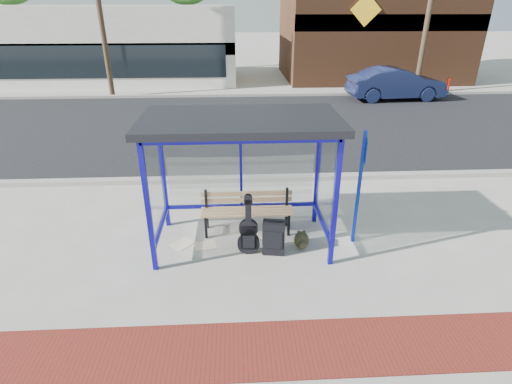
{
  "coord_description": "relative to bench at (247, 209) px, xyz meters",
  "views": [
    {
      "loc": [
        -0.09,
        -6.42,
        4.1
      ],
      "look_at": [
        0.26,
        0.2,
        0.96
      ],
      "focal_mm": 28.0,
      "sensor_mm": 36.0,
      "label": 1
    }
  ],
  "objects": [
    {
      "name": "bus_shelter",
      "position": [
        -0.1,
        -0.39,
        1.59
      ],
      "size": [
        3.3,
        1.8,
        2.42
      ],
      "color": "#120D97",
      "rests_on": "ground"
    },
    {
      "name": "sign_post",
      "position": [
        2.0,
        -0.52,
        0.75
      ],
      "size": [
        0.12,
        0.27,
        2.18
      ],
      "rotation": [
        0.0,
        0.0,
        -0.26
      ],
      "color": "navy",
      "rests_on": "ground"
    },
    {
      "name": "backpack",
      "position": [
        0.98,
        -0.7,
        -0.32
      ],
      "size": [
        0.28,
        0.26,
        0.33
      ],
      "rotation": [
        0.0,
        0.0,
        0.02
      ],
      "color": "#2A2917",
      "rests_on": "ground"
    },
    {
      "name": "utility_pole_west",
      "position": [
        -6.1,
        12.94,
        3.63
      ],
      "size": [
        1.6,
        0.24,
        8.0
      ],
      "color": "#4C3826",
      "rests_on": "ground"
    },
    {
      "name": "far_sidewalk",
      "position": [
        -0.1,
        14.54,
        -0.47
      ],
      "size": [
        60.0,
        4.0,
        0.01
      ],
      "primitive_type": "cube",
      "color": "#B2ADA0",
      "rests_on": "ground"
    },
    {
      "name": "guitar_bag",
      "position": [
        0.0,
        -0.81,
        -0.08
      ],
      "size": [
        0.4,
        0.12,
        1.1
      ],
      "rotation": [
        0.0,
        0.0,
        0.01
      ],
      "color": "black",
      "rests_on": "ground"
    },
    {
      "name": "curb_far",
      "position": [
        -0.1,
        12.64,
        -0.42
      ],
      "size": [
        60.0,
        0.25,
        0.12
      ],
      "primitive_type": "cube",
      "color": "gray",
      "rests_on": "ground"
    },
    {
      "name": "parked_car",
      "position": [
        7.29,
        11.57,
        0.25
      ],
      "size": [
        4.49,
        1.79,
        1.45
      ],
      "primitive_type": "imported",
      "rotation": [
        0.0,
        0.0,
        1.63
      ],
      "color": "#1B244C",
      "rests_on": "ground"
    },
    {
      "name": "brick_paver_strip",
      "position": [
        -0.1,
        -3.06,
        -0.47
      ],
      "size": [
        60.0,
        1.0,
        0.01
      ],
      "primitive_type": "cube",
      "color": "maroon",
      "rests_on": "ground"
    },
    {
      "name": "curb_near",
      "position": [
        -0.1,
        2.44,
        -0.42
      ],
      "size": [
        60.0,
        0.25,
        0.12
      ],
      "primitive_type": "cube",
      "color": "gray",
      "rests_on": "ground"
    },
    {
      "name": "utility_pole_east",
      "position": [
        8.9,
        12.94,
        3.63
      ],
      "size": [
        1.6,
        0.24,
        8.0
      ],
      "color": "#4C3826",
      "rests_on": "ground"
    },
    {
      "name": "street_asphalt",
      "position": [
        -0.1,
        7.54,
        -0.48
      ],
      "size": [
        60.0,
        10.0,
        0.0
      ],
      "primitive_type": "cube",
      "color": "black",
      "rests_on": "ground"
    },
    {
      "name": "newspaper_c",
      "position": [
        0.1,
        -0.33,
        -0.47
      ],
      "size": [
        0.47,
        0.45,
        0.01
      ],
      "primitive_type": "cube",
      "rotation": [
        0.0,
        0.0,
        0.65
      ],
      "color": "white",
      "rests_on": "ground"
    },
    {
      "name": "suitcase",
      "position": [
        0.45,
        -0.83,
        -0.16
      ],
      "size": [
        0.43,
        0.31,
        0.69
      ],
      "rotation": [
        0.0,
        0.0,
        -0.14
      ],
      "color": "black",
      "rests_on": "ground"
    },
    {
      "name": "ground",
      "position": [
        -0.1,
        -0.46,
        -0.48
      ],
      "size": [
        120.0,
        120.0,
        0.0
      ],
      "primitive_type": "plane",
      "color": "#B2ADA0",
      "rests_on": "ground"
    },
    {
      "name": "newspaper_a",
      "position": [
        -1.23,
        -0.45,
        -0.47
      ],
      "size": [
        0.49,
        0.49,
        0.01
      ],
      "primitive_type": "cube",
      "rotation": [
        0.0,
        0.0,
        0.83
      ],
      "color": "white",
      "rests_on": "ground"
    },
    {
      "name": "fire_hydrant",
      "position": [
        10.76,
        13.38,
        -0.12
      ],
      "size": [
        0.3,
        0.2,
        0.66
      ],
      "rotation": [
        0.0,
        0.0,
        0.42
      ],
      "color": "#9F190B",
      "rests_on": "ground"
    },
    {
      "name": "storefront_white",
      "position": [
        -9.1,
        17.52,
        1.52
      ],
      "size": [
        18.0,
        6.04,
        4.0
      ],
      "color": "silver",
      "rests_on": "ground"
    },
    {
      "name": "storefront_brown",
      "position": [
        7.9,
        18.03,
        2.72
      ],
      "size": [
        10.0,
        7.08,
        6.4
      ],
      "color": "#59331E",
      "rests_on": "ground"
    },
    {
      "name": "bench",
      "position": [
        0.0,
        0.0,
        0.0
      ],
      "size": [
        1.79,
        0.44,
        0.84
      ],
      "rotation": [
        0.0,
        0.0,
        0.0
      ],
      "color": "black",
      "rests_on": "ground"
    },
    {
      "name": "newspaper_b",
      "position": [
        -0.79,
        -0.53,
        -0.47
      ],
      "size": [
        0.44,
        0.38,
        0.01
      ],
      "primitive_type": "cube",
      "rotation": [
        0.0,
        0.0,
        0.19
      ],
      "color": "white",
      "rests_on": "ground"
    }
  ]
}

